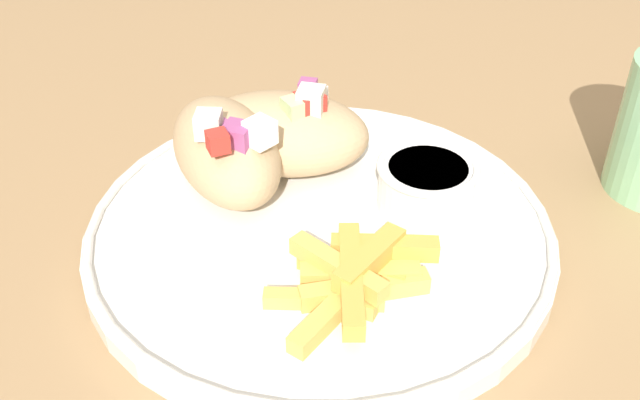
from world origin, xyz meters
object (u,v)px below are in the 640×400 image
(plate, at_px, (320,231))
(sauce_ramekin, at_px, (427,184))
(pita_sandwich_near, at_px, (226,150))
(pita_sandwich_far, at_px, (284,132))
(fries_pile, at_px, (357,276))

(plate, bearing_deg, sauce_ramekin, 65.40)
(plate, xyz_separation_m, sauce_ramekin, (0.03, 0.06, 0.02))
(pita_sandwich_near, bearing_deg, plate, 31.44)
(pita_sandwich_far, bearing_deg, plate, -61.83)
(pita_sandwich_far, relative_size, fries_pile, 1.27)
(plate, distance_m, pita_sandwich_far, 0.08)
(pita_sandwich_near, bearing_deg, fries_pile, 14.98)
(pita_sandwich_near, height_order, sauce_ramekin, pita_sandwich_near)
(fries_pile, bearing_deg, plate, 160.69)
(pita_sandwich_far, xyz_separation_m, fries_pile, (0.13, -0.04, -0.02))
(pita_sandwich_far, bearing_deg, sauce_ramekin, -20.85)
(fries_pile, relative_size, sauce_ramekin, 1.70)
(pita_sandwich_near, xyz_separation_m, pita_sandwich_far, (0.00, 0.05, -0.00))
(plate, bearing_deg, pita_sandwich_far, 160.44)
(plate, xyz_separation_m, fries_pile, (0.06, -0.02, 0.01))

